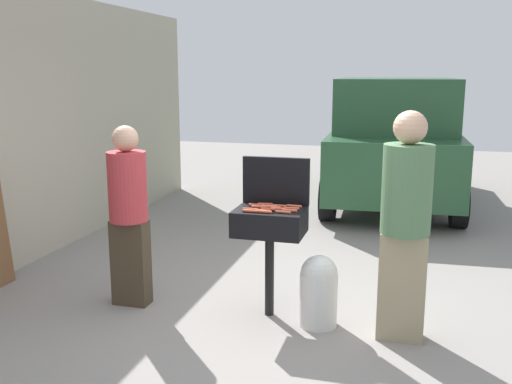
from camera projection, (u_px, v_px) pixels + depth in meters
The scene contains 24 objects.
ground_plane at pixel (280, 313), 5.18m from camera, with size 24.00×24.00×0.00m, color gray.
house_wall_side at pixel (33, 126), 6.64m from camera, with size 0.24×8.00×3.03m, color #B2A893.
bbq_grill at pixel (270, 226), 4.99m from camera, with size 0.60×0.44×0.96m.
grill_lid_open at pixel (276, 181), 5.13m from camera, with size 0.60×0.05×0.42m, color black.
hot_dog_0 at pixel (283, 212), 4.82m from camera, with size 0.03×0.03×0.13m, color #C6593D.
hot_dog_1 at pixel (292, 209), 4.94m from camera, with size 0.03×0.03×0.13m, color #B74C33.
hot_dog_2 at pixel (268, 209), 4.91m from camera, with size 0.03×0.03×0.13m, color #AD4228.
hot_dog_3 at pixel (273, 207), 4.98m from camera, with size 0.03×0.03×0.13m, color #C6593D.
hot_dog_4 at pixel (294, 206), 5.02m from camera, with size 0.03×0.03×0.13m, color #B74C33.
hot_dog_5 at pixel (256, 205), 5.07m from camera, with size 0.03×0.03×0.13m, color #AD4228.
hot_dog_6 at pixel (269, 206), 5.02m from camera, with size 0.03×0.03×0.13m, color #C6593D.
hot_dog_7 at pixel (289, 210), 4.87m from camera, with size 0.03×0.03×0.13m, color #C6593D.
hot_dog_8 at pixel (265, 204), 5.09m from camera, with size 0.03×0.03×0.13m, color #AD4228.
hot_dog_9 at pixel (264, 212), 4.82m from camera, with size 0.03×0.03×0.13m, color #B74C33.
hot_dog_10 at pixel (263, 211), 4.86m from camera, with size 0.03×0.03×0.13m, color #AD4228.
hot_dog_11 at pixel (259, 207), 5.00m from camera, with size 0.03×0.03×0.13m, color #C6593D.
hot_dog_12 at pixel (250, 209), 4.91m from camera, with size 0.03×0.03×0.13m, color #AD4228.
hot_dog_13 at pixel (278, 209), 4.93m from camera, with size 0.03×0.03×0.13m, color #C6593D.
hot_dog_14 at pixel (280, 206), 5.03m from camera, with size 0.03×0.03×0.13m, color #AD4228.
hot_dog_15 at pixel (250, 211), 4.85m from camera, with size 0.03×0.03×0.13m, color #B74C33.
propane_tank at pixel (319, 289), 4.88m from camera, with size 0.32×0.32×0.62m.
person_left at pixel (128, 209), 5.22m from camera, with size 0.35×0.35×1.66m.
person_right at pixel (405, 219), 4.51m from camera, with size 0.39×0.39×1.84m.
parked_minivan at pixel (394, 140), 9.45m from camera, with size 2.18×4.48×2.02m.
Camera 1 is at (1.08, -4.73, 2.12)m, focal length 40.64 mm.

